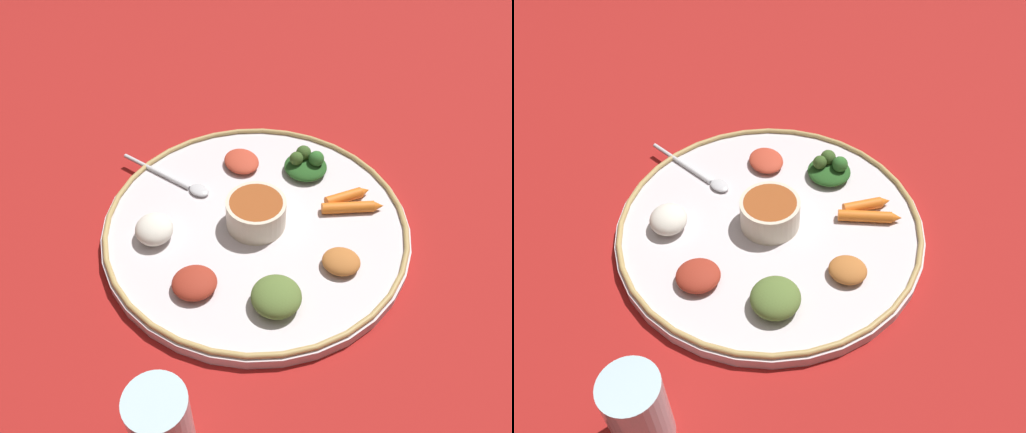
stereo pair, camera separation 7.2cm
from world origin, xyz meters
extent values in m
plane|color=maroon|center=(0.00, 0.00, 0.00)|extent=(2.40, 2.40, 0.00)
cylinder|color=silver|center=(0.00, 0.00, 0.01)|extent=(0.45, 0.45, 0.02)
torus|color=tan|center=(0.00, 0.00, 0.02)|extent=(0.45, 0.45, 0.01)
cylinder|color=beige|center=(0.00, 0.00, 0.04)|extent=(0.09, 0.09, 0.04)
cylinder|color=#99471E|center=(0.00, 0.00, 0.06)|extent=(0.08, 0.08, 0.01)
ellipsoid|color=silver|center=(0.11, 0.00, 0.02)|extent=(0.03, 0.03, 0.01)
cylinder|color=silver|center=(0.20, 0.01, 0.02)|extent=(0.14, 0.01, 0.01)
ellipsoid|color=#23511E|center=(0.01, -0.14, 0.03)|extent=(0.09, 0.09, 0.02)
sphere|color=#385623|center=(0.02, -0.13, 0.05)|extent=(0.02, 0.02, 0.02)
sphere|color=#385623|center=(0.02, -0.15, 0.05)|extent=(0.02, 0.02, 0.02)
sphere|color=#2D6628|center=(-0.01, -0.15, 0.05)|extent=(0.02, 0.02, 0.02)
cylinder|color=orange|center=(-0.10, -0.10, 0.03)|extent=(0.07, 0.06, 0.02)
cone|color=orange|center=(-0.13, -0.13, 0.03)|extent=(0.02, 0.02, 0.02)
cylinder|color=orange|center=(-0.08, -0.12, 0.03)|extent=(0.05, 0.06, 0.02)
cone|color=orange|center=(-0.10, -0.15, 0.03)|extent=(0.02, 0.02, 0.02)
ellipsoid|color=silver|center=(0.10, 0.11, 0.03)|extent=(0.08, 0.08, 0.03)
ellipsoid|color=#567033|center=(-0.11, 0.10, 0.03)|extent=(0.09, 0.09, 0.03)
ellipsoid|color=maroon|center=(-0.01, 0.14, 0.03)|extent=(0.08, 0.08, 0.02)
ellipsoid|color=#B73D28|center=(0.10, -0.09, 0.03)|extent=(0.08, 0.07, 0.02)
ellipsoid|color=#B2662D|center=(-0.14, -0.01, 0.03)|extent=(0.07, 0.07, 0.02)
cylinder|color=silver|center=(-0.11, 0.31, 0.06)|extent=(0.07, 0.07, 0.11)
cylinder|color=tan|center=(-0.11, 0.31, 0.02)|extent=(0.06, 0.06, 0.05)
camera|label=1|loc=(-0.33, 0.44, 0.61)|focal=38.01mm
camera|label=2|loc=(-0.38, 0.39, 0.61)|focal=38.01mm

